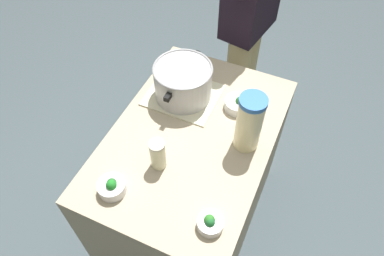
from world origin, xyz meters
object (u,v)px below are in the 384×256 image
object	(u,v)px
mason_jar	(158,154)
broccoli_bowl_front	(112,187)
broccoli_bowl_back	(239,103)
lemonade_pitcher	(249,123)
cooking_pot	(183,81)
person_cook	(249,19)
broccoli_bowl_center	(210,223)

from	to	relation	value
mason_jar	broccoli_bowl_front	size ratio (longest dim) A/B	1.31
broccoli_bowl_back	lemonade_pitcher	bearing A→B (deg)	-151.86
cooking_pot	person_cook	world-z (taller)	person_cook
lemonade_pitcher	mason_jar	bearing A→B (deg)	130.73
broccoli_bowl_center	person_cook	bearing A→B (deg)	12.25
cooking_pot	lemonade_pitcher	distance (m)	0.40
broccoli_bowl_back	mason_jar	bearing A→B (deg)	155.97
mason_jar	broccoli_bowl_back	distance (m)	0.48
lemonade_pitcher	broccoli_bowl_back	xyz separation A→B (m)	(0.18, 0.10, -0.11)
mason_jar	broccoli_bowl_back	world-z (taller)	mason_jar
broccoli_bowl_front	broccoli_bowl_back	xyz separation A→B (m)	(0.62, -0.31, 0.00)
mason_jar	broccoli_bowl_front	world-z (taller)	mason_jar
cooking_pot	mason_jar	xyz separation A→B (m)	(-0.40, -0.08, -0.02)
cooking_pot	person_cook	xyz separation A→B (m)	(0.62, -0.12, -0.02)
broccoli_bowl_center	person_cook	size ratio (longest dim) A/B	0.06
cooking_pot	broccoli_bowl_back	xyz separation A→B (m)	(0.04, -0.27, -0.07)
broccoli_bowl_front	lemonade_pitcher	bearing A→B (deg)	-42.76
cooking_pot	mason_jar	world-z (taller)	cooking_pot
mason_jar	broccoli_bowl_front	bearing A→B (deg)	149.02
broccoli_bowl_center	person_cook	xyz separation A→B (m)	(1.18, 0.26, 0.05)
lemonade_pitcher	broccoli_bowl_front	bearing A→B (deg)	137.24
broccoli_bowl_front	person_cook	world-z (taller)	person_cook
person_cook	broccoli_bowl_front	bearing A→B (deg)	172.78
cooking_pot	broccoli_bowl_center	xyz separation A→B (m)	(-0.56, -0.37, -0.07)
broccoli_bowl_back	person_cook	size ratio (longest dim) A/B	0.07
broccoli_bowl_front	person_cook	bearing A→B (deg)	-7.22
broccoli_bowl_back	broccoli_bowl_center	bearing A→B (deg)	-170.27
cooking_pot	broccoli_bowl_back	size ratio (longest dim) A/B	2.72
cooking_pot	mason_jar	distance (m)	0.41
broccoli_bowl_front	broccoli_bowl_center	distance (m)	0.41
broccoli_bowl_center	mason_jar	bearing A→B (deg)	61.29
broccoli_bowl_center	broccoli_bowl_back	distance (m)	0.61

